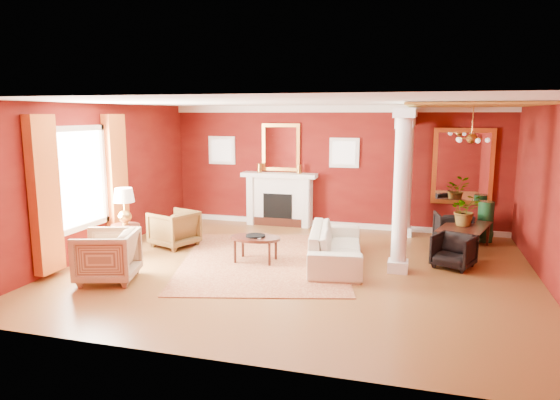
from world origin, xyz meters
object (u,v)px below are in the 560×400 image
(coffee_table, at_px, (256,239))
(dining_table, at_px, (466,231))
(side_table, at_px, (125,212))
(armchair_leopard, at_px, (174,227))
(sofa, at_px, (336,239))
(armchair_stripe, at_px, (107,253))

(coffee_table, relative_size, dining_table, 0.65)
(dining_table, bearing_deg, side_table, 125.64)
(armchair_leopard, xyz_separation_m, coffee_table, (1.97, -0.58, 0.02))
(sofa, height_order, side_table, side_table)
(sofa, relative_size, dining_table, 1.60)
(sofa, bearing_deg, armchair_leopard, 76.82)
(armchair_stripe, height_order, coffee_table, armchair_stripe)
(armchair_stripe, height_order, dining_table, armchair_stripe)
(armchair_leopard, xyz_separation_m, dining_table, (5.76, 1.26, -0.01))
(armchair_stripe, distance_m, dining_table, 6.77)
(armchair_stripe, bearing_deg, sofa, 102.87)
(coffee_table, height_order, side_table, side_table)
(armchair_stripe, xyz_separation_m, coffee_table, (1.99, 1.67, -0.03))
(side_table, bearing_deg, coffee_table, 7.44)
(sofa, height_order, armchair_stripe, armchair_stripe)
(armchair_leopard, relative_size, armchair_stripe, 0.89)
(armchair_stripe, bearing_deg, coffee_table, 113.03)
(armchair_leopard, bearing_deg, armchair_stripe, 20.24)
(armchair_leopard, distance_m, dining_table, 5.90)
(armchair_stripe, distance_m, side_table, 1.50)
(armchair_stripe, bearing_deg, dining_table, 104.26)
(armchair_leopard, relative_size, coffee_table, 0.88)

